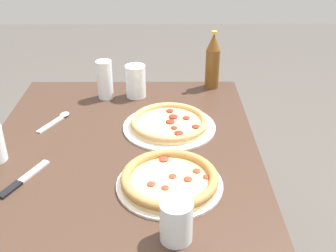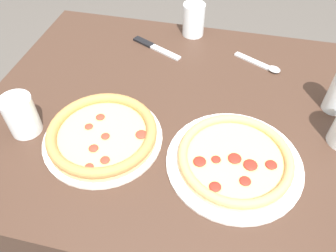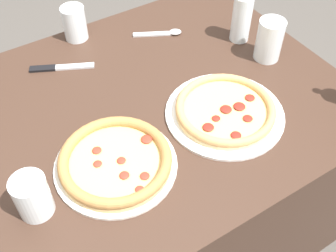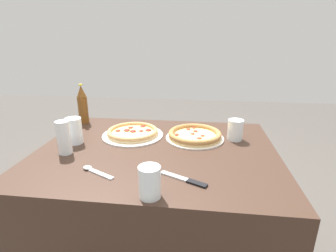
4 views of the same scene
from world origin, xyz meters
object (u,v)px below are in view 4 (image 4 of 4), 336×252
Objects in this scene: pizza_veggie at (133,133)px; glass_orange_juice at (74,132)px; glass_iced_tea at (235,131)px; glass_water at (150,183)px; glass_lemonade at (64,139)px; knife at (185,180)px; spoon at (93,170)px; pizza_pepperoni at (195,135)px; beer_bottle at (83,105)px.

pizza_veggie is 0.31m from glass_orange_juice.
pizza_veggie is 0.56m from glass_iced_tea.
glass_lemonade is (0.46, -0.30, 0.02)m from glass_water.
pizza_veggie is 1.76× the size of knife.
glass_orange_juice is at bearing -84.33° from glass_lemonade.
glass_iced_tea reaches higher than pizza_veggie.
spoon reaches higher than knife.
glass_water is (0.14, 0.56, 0.03)m from pizza_pepperoni.
glass_iced_tea reaches higher than spoon.
glass_orange_juice is at bearing 10.20° from glass_iced_tea.
glass_orange_juice is at bearing 12.35° from pizza_pepperoni.
glass_orange_juice is 0.13m from glass_lemonade.
glass_lemonade is (0.26, 0.26, 0.05)m from pizza_veggie.
spoon is (0.40, 0.41, -0.01)m from pizza_pepperoni.
knife is (-0.59, 0.30, -0.06)m from glass_orange_juice.
pizza_veggie is at bearing 152.76° from beer_bottle.
glass_iced_tea is (-0.21, -0.01, 0.03)m from pizza_pepperoni.
glass_orange_juice reaches higher than pizza_veggie.
glass_lemonade is 0.26m from spoon.
knife is at bearing 62.29° from glass_iced_tea.
beer_bottle is (0.71, -0.19, 0.10)m from pizza_pepperoni.
beer_bottle reaches higher than glass_water.
glass_iced_tea is (-0.56, -0.01, 0.03)m from pizza_veggie.
pizza_pepperoni is at bearing 164.99° from beer_bottle.
glass_lemonade reaches higher than pizza_veggie.
pizza_pepperoni is at bearing -167.65° from glass_orange_juice.
spoon is at bearing 142.08° from glass_lemonade.
beer_bottle is at bearing -42.53° from knife.
glass_iced_tea is 0.58× the size of knife.
glass_iced_tea is at bearing -117.71° from knife.
glass_orange_juice is 0.66m from knife.
glass_water is at bearing 58.37° from glass_iced_tea.
pizza_pepperoni is at bearing -134.23° from spoon.
glass_water is 0.55m from glass_lemonade.
spoon is (0.06, 0.42, -0.01)m from pizza_veggie.
glass_iced_tea is at bearing -178.74° from pizza_veggie.
spoon is (-0.30, 0.60, -0.11)m from beer_bottle.
glass_water is 0.72× the size of glass_lemonade.
glass_orange_juice is 1.17× the size of glass_water.
glass_lemonade is at bearing 23.31° from pizza_pepperoni.
pizza_veggie is 3.04× the size of glass_iced_tea.
glass_orange_juice is 0.35m from spoon.
knife is (0.24, 0.45, -0.05)m from glass_iced_tea.
glass_water is at bearing 138.28° from glass_orange_juice.
knife is at bearing 152.84° from glass_orange_juice.
glass_lemonade is at bearing -17.12° from knife.
glass_orange_juice is 1.22× the size of glass_iced_tea.
spoon is (0.62, 0.43, -0.05)m from glass_iced_tea.
pizza_veggie reaches higher than spoon.
glass_water is at bearing 109.98° from pizza_veggie.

